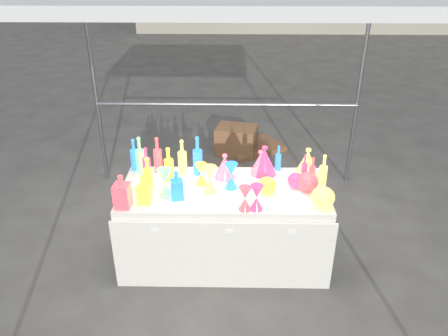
{
  "coord_description": "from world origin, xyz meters",
  "views": [
    {
      "loc": [
        0.06,
        -3.3,
        2.68
      ],
      "look_at": [
        0.0,
        0.0,
        0.95
      ],
      "focal_mm": 35.0,
      "sensor_mm": 36.0,
      "label": 1
    }
  ],
  "objects_px": {
    "bottle_0": "(169,164)",
    "hourglass_0": "(245,199)",
    "decanter_0": "(144,189)",
    "globe_0": "(267,186)",
    "lampshade_0": "(225,166)",
    "display_table": "(224,224)",
    "cardboard_box_closed": "(236,140)"
  },
  "relations": [
    {
      "from": "cardboard_box_closed",
      "to": "globe_0",
      "type": "distance_m",
      "value": 2.43
    },
    {
      "from": "cardboard_box_closed",
      "to": "decanter_0",
      "type": "height_order",
      "value": "decanter_0"
    },
    {
      "from": "decanter_0",
      "to": "globe_0",
      "type": "bearing_deg",
      "value": 18.96
    },
    {
      "from": "globe_0",
      "to": "lampshade_0",
      "type": "height_order",
      "value": "lampshade_0"
    },
    {
      "from": "globe_0",
      "to": "decanter_0",
      "type": "bearing_deg",
      "value": -169.89
    },
    {
      "from": "bottle_0",
      "to": "hourglass_0",
      "type": "distance_m",
      "value": 0.83
    },
    {
      "from": "globe_0",
      "to": "hourglass_0",
      "type": "bearing_deg",
      "value": -125.97
    },
    {
      "from": "cardboard_box_closed",
      "to": "decanter_0",
      "type": "xyz_separation_m",
      "value": [
        -0.78,
        -2.52,
        0.68
      ]
    },
    {
      "from": "lampshade_0",
      "to": "display_table",
      "type": "bearing_deg",
      "value": -111.5
    },
    {
      "from": "cardboard_box_closed",
      "to": "globe_0",
      "type": "height_order",
      "value": "globe_0"
    },
    {
      "from": "bottle_0",
      "to": "decanter_0",
      "type": "bearing_deg",
      "value": -111.35
    },
    {
      "from": "hourglass_0",
      "to": "lampshade_0",
      "type": "height_order",
      "value": "lampshade_0"
    },
    {
      "from": "display_table",
      "to": "bottle_0",
      "type": "xyz_separation_m",
      "value": [
        -0.49,
        0.16,
        0.54
      ]
    },
    {
      "from": "lampshade_0",
      "to": "hourglass_0",
      "type": "bearing_deg",
      "value": -93.03
    },
    {
      "from": "lampshade_0",
      "to": "globe_0",
      "type": "bearing_deg",
      "value": -56.55
    },
    {
      "from": "decanter_0",
      "to": "bottle_0",
      "type": "bearing_deg",
      "value": 77.5
    },
    {
      "from": "display_table",
      "to": "cardboard_box_closed",
      "type": "height_order",
      "value": "display_table"
    },
    {
      "from": "display_table",
      "to": "hourglass_0",
      "type": "bearing_deg",
      "value": -62.01
    },
    {
      "from": "display_table",
      "to": "lampshade_0",
      "type": "xyz_separation_m",
      "value": [
        0.0,
        0.21,
        0.49
      ]
    },
    {
      "from": "bottle_0",
      "to": "globe_0",
      "type": "bearing_deg",
      "value": -13.69
    },
    {
      "from": "cardboard_box_closed",
      "to": "bottle_0",
      "type": "height_order",
      "value": "bottle_0"
    },
    {
      "from": "hourglass_0",
      "to": "decanter_0",
      "type": "bearing_deg",
      "value": 173.81
    },
    {
      "from": "display_table",
      "to": "decanter_0",
      "type": "bearing_deg",
      "value": -159.94
    },
    {
      "from": "lampshade_0",
      "to": "cardboard_box_closed",
      "type": "bearing_deg",
      "value": 65.83
    },
    {
      "from": "decanter_0",
      "to": "globe_0",
      "type": "height_order",
      "value": "decanter_0"
    },
    {
      "from": "display_table",
      "to": "bottle_0",
      "type": "height_order",
      "value": "bottle_0"
    },
    {
      "from": "cardboard_box_closed",
      "to": "lampshade_0",
      "type": "distance_m",
      "value": 2.18
    },
    {
      "from": "display_table",
      "to": "cardboard_box_closed",
      "type": "bearing_deg",
      "value": 86.69
    },
    {
      "from": "globe_0",
      "to": "lampshade_0",
      "type": "relative_size",
      "value": 0.69
    },
    {
      "from": "display_table",
      "to": "globe_0",
      "type": "distance_m",
      "value": 0.58
    },
    {
      "from": "cardboard_box_closed",
      "to": "hourglass_0",
      "type": "distance_m",
      "value": 2.69
    },
    {
      "from": "decanter_0",
      "to": "hourglass_0",
      "type": "relative_size",
      "value": 1.24
    }
  ]
}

